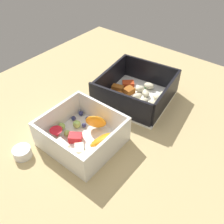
% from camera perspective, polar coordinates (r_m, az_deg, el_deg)
% --- Properties ---
extents(table_surface, '(0.80, 0.80, 0.02)m').
position_cam_1_polar(table_surface, '(0.60, 1.05, -2.10)').
color(table_surface, tan).
rests_on(table_surface, ground).
extents(pasta_container, '(0.19, 0.19, 0.07)m').
position_cam_1_polar(pasta_container, '(0.64, 5.60, 4.57)').
color(pasta_container, white).
rests_on(pasta_container, table_surface).
extents(fruit_bowl, '(0.14, 0.15, 0.06)m').
position_cam_1_polar(fruit_bowl, '(0.53, -6.88, -5.32)').
color(fruit_bowl, white).
rests_on(fruit_bowl, table_surface).
extents(paper_cup_liner, '(0.04, 0.04, 0.02)m').
position_cam_1_polar(paper_cup_liner, '(0.54, -20.08, -8.80)').
color(paper_cup_liner, white).
rests_on(paper_cup_liner, table_surface).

